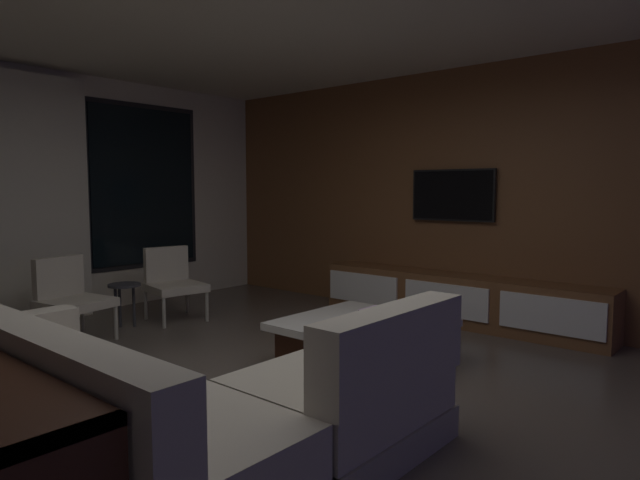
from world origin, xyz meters
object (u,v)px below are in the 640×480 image
(accent_chair_near_window, at_px, (172,279))
(side_stool, at_px, (124,292))
(accent_chair_by_curtain, at_px, (70,294))
(media_console, at_px, (459,301))
(sectional_couch, at_px, (161,408))
(mounted_tv, at_px, (452,195))
(coffee_table, at_px, (363,342))
(book_stack_on_coffee_table, at_px, (377,316))

(accent_chair_near_window, relative_size, side_stool, 1.70)
(accent_chair_by_curtain, xyz_separation_m, media_console, (2.94, -2.48, -0.18))
(sectional_couch, xyz_separation_m, mounted_tv, (3.91, 0.39, 1.06))
(sectional_couch, distance_m, side_stool, 3.03)
(media_console, bearing_deg, mounted_tv, 47.55)
(coffee_table, distance_m, book_stack_on_coffee_table, 0.26)
(sectional_couch, xyz_separation_m, book_stack_on_coffee_table, (2.01, 0.05, 0.13))
(media_console, bearing_deg, side_stool, 133.38)
(book_stack_on_coffee_table, relative_size, side_stool, 0.65)
(coffee_table, xyz_separation_m, accent_chair_by_curtain, (-1.19, 2.51, 0.25))
(sectional_couch, height_order, mounted_tv, mounted_tv)
(side_stool, bearing_deg, accent_chair_by_curtain, -177.19)
(book_stack_on_coffee_table, height_order, accent_chair_by_curtain, accent_chair_by_curtain)
(accent_chair_near_window, distance_m, mounted_tv, 3.17)
(book_stack_on_coffee_table, bearing_deg, sectional_couch, -178.45)
(sectional_couch, xyz_separation_m, media_console, (3.73, 0.20, -0.04))
(accent_chair_near_window, bearing_deg, accent_chair_by_curtain, -179.41)
(sectional_couch, distance_m, book_stack_on_coffee_table, 2.01)
(book_stack_on_coffee_table, bearing_deg, accent_chair_by_curtain, 114.91)
(book_stack_on_coffee_table, relative_size, media_console, 0.10)
(book_stack_on_coffee_table, xyz_separation_m, accent_chair_near_window, (-0.09, 2.64, 0.02))
(book_stack_on_coffee_table, height_order, media_console, media_console)
(sectional_couch, xyz_separation_m, accent_chair_near_window, (1.92, 2.69, 0.14))
(side_stool, distance_m, mounted_tv, 3.58)
(media_console, distance_m, mounted_tv, 1.13)
(book_stack_on_coffee_table, relative_size, mounted_tv, 0.31)
(accent_chair_by_curtain, bearing_deg, accent_chair_near_window, 0.59)
(coffee_table, relative_size, media_console, 0.37)
(coffee_table, bearing_deg, media_console, 0.97)
(sectional_couch, xyz_separation_m, accent_chair_by_curtain, (0.79, 2.68, 0.14))
(accent_chair_by_curtain, height_order, media_console, accent_chair_by_curtain)
(sectional_couch, bearing_deg, mounted_tv, 5.77)
(accent_chair_by_curtain, distance_m, media_console, 3.85)
(coffee_table, distance_m, media_console, 1.75)
(mounted_tv, bearing_deg, side_stool, 137.83)
(accent_chair_by_curtain, distance_m, side_stool, 0.57)
(accent_chair_near_window, distance_m, side_stool, 0.57)
(sectional_couch, relative_size, accent_chair_near_window, 3.21)
(book_stack_on_coffee_table, distance_m, accent_chair_by_curtain, 2.89)
(accent_chair_by_curtain, bearing_deg, coffee_table, -64.62)
(mounted_tv, bearing_deg, accent_chair_near_window, 130.88)
(sectional_couch, height_order, accent_chair_near_window, sectional_couch)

